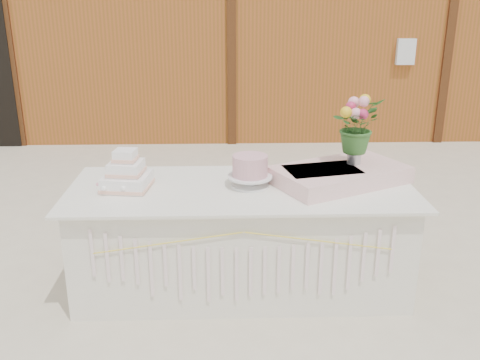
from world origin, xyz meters
name	(u,v)px	position (x,y,z in m)	size (l,w,h in m)	color
ground	(241,285)	(0.00, 0.00, 0.00)	(80.00, 80.00, 0.00)	beige
barn	(229,18)	(-0.01, 5.99, 1.68)	(12.60, 4.60, 3.30)	#93481F
cake_table	(241,238)	(0.00, 0.00, 0.39)	(2.40, 1.00, 0.77)	silver
wedding_cake	(127,176)	(-0.79, 0.00, 0.86)	(0.35, 0.35, 0.28)	white
pink_cake_stand	(250,169)	(0.06, 0.02, 0.90)	(0.31, 0.31, 0.22)	white
satin_runner	(340,175)	(0.70, 0.08, 0.83)	(0.92, 0.53, 0.12)	#FFCECD
flower_vase	(354,154)	(0.82, 0.16, 0.95)	(0.10, 0.10, 0.13)	#BBBBC0
bouquet	(357,119)	(0.82, 0.16, 1.21)	(0.35, 0.30, 0.38)	#316227
loose_flowers	(103,185)	(-0.96, 0.05, 0.78)	(0.13, 0.32, 0.02)	pink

